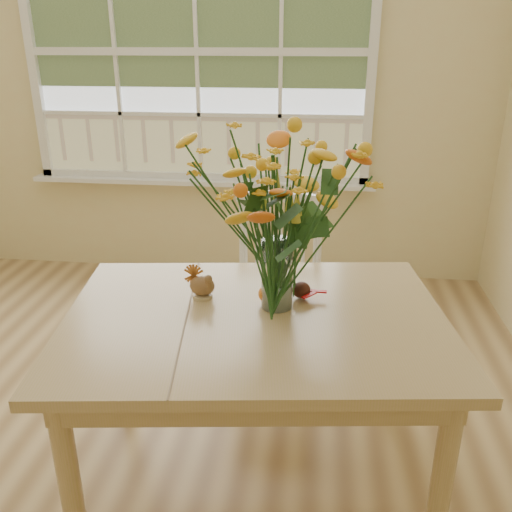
# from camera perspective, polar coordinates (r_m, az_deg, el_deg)

# --- Properties ---
(floor) EXTENTS (4.00, 4.50, 0.01)m
(floor) POSITION_cam_1_polar(r_m,az_deg,el_deg) (2.36, -17.23, -23.49)
(floor) COLOR #9A764A
(floor) RESTS_ON ground
(wall_back) EXTENTS (4.00, 0.02, 2.70)m
(wall_back) POSITION_cam_1_polar(r_m,az_deg,el_deg) (3.82, -6.03, 17.64)
(wall_back) COLOR beige
(wall_back) RESTS_ON floor
(window) EXTENTS (2.42, 0.12, 1.74)m
(window) POSITION_cam_1_polar(r_m,az_deg,el_deg) (3.78, -6.28, 20.33)
(window) COLOR silver
(window) RESTS_ON wall_back
(dining_table) EXTENTS (1.46, 1.12, 0.72)m
(dining_table) POSITION_cam_1_polar(r_m,az_deg,el_deg) (1.98, -0.07, -8.61)
(dining_table) COLOR tan
(dining_table) RESTS_ON floor
(windsor_chair) EXTENTS (0.45, 0.43, 0.92)m
(windsor_chair) POSITION_cam_1_polar(r_m,az_deg,el_deg) (2.68, 2.25, -2.66)
(windsor_chair) COLOR white
(windsor_chair) RESTS_ON floor
(flower_vase) EXTENTS (0.54, 0.54, 0.64)m
(flower_vase) POSITION_cam_1_polar(r_m,az_deg,el_deg) (1.85, 2.35, 5.32)
(flower_vase) COLOR white
(flower_vase) RESTS_ON dining_table
(pumpkin) EXTENTS (0.09, 0.09, 0.07)m
(pumpkin) POSITION_cam_1_polar(r_m,az_deg,el_deg) (2.00, 1.58, -4.11)
(pumpkin) COLOR orange
(pumpkin) RESTS_ON dining_table
(turkey_figurine) EXTENTS (0.10, 0.08, 0.12)m
(turkey_figurine) POSITION_cam_1_polar(r_m,az_deg,el_deg) (2.05, -5.68, -3.15)
(turkey_figurine) COLOR #CCB78C
(turkey_figurine) RESTS_ON dining_table
(dark_gourd) EXTENTS (0.13, 0.09, 0.06)m
(dark_gourd) POSITION_cam_1_polar(r_m,az_deg,el_deg) (2.05, 4.80, -3.66)
(dark_gourd) COLOR #38160F
(dark_gourd) RESTS_ON dining_table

